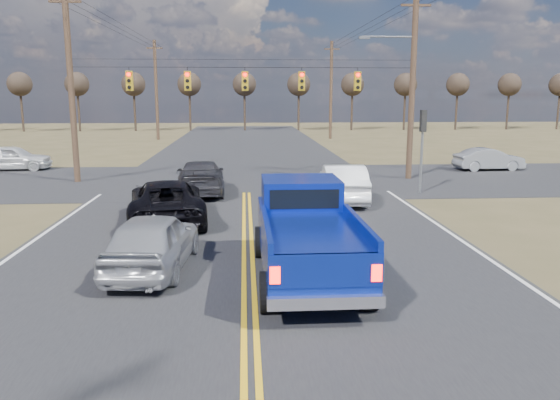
{
  "coord_description": "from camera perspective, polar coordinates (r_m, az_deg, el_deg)",
  "views": [
    {
      "loc": [
        -0.06,
        -11.45,
        4.59
      ],
      "look_at": [
        0.97,
        4.5,
        1.5
      ],
      "focal_mm": 35.0,
      "sensor_mm": 36.0,
      "label": 1
    }
  ],
  "objects": [
    {
      "name": "treeline",
      "position": [
        38.43,
        -3.71,
        12.58
      ],
      "size": [
        87.0,
        117.8,
        7.4
      ],
      "color": "#33261C",
      "rests_on": "ground"
    },
    {
      "name": "ground",
      "position": [
        12.34,
        -3.22,
        -10.93
      ],
      "size": [
        160.0,
        160.0,
        0.0
      ],
      "primitive_type": "plane",
      "color": "brown",
      "rests_on": "ground"
    },
    {
      "name": "cross_car_west",
      "position": [
        37.5,
        -26.19,
        3.99
      ],
      "size": [
        2.1,
        4.66,
        1.55
      ],
      "primitive_type": "imported",
      "rotation": [
        0.0,
        0.0,
        1.63
      ],
      "color": "silver",
      "rests_on": "ground"
    },
    {
      "name": "pickup_truck",
      "position": [
        13.8,
        2.76,
        -3.56
      ],
      "size": [
        2.53,
        6.26,
        2.35
      ],
      "rotation": [
        0.0,
        0.0,
        0.01
      ],
      "color": "black",
      "rests_on": "ground"
    },
    {
      "name": "cross_car_east_near",
      "position": [
        35.99,
        20.99,
        3.99
      ],
      "size": [
        1.73,
        4.25,
        1.37
      ],
      "primitive_type": "imported",
      "rotation": [
        0.0,
        0.0,
        1.64
      ],
      "color": "gray",
      "rests_on": "ground"
    },
    {
      "name": "utility_poles",
      "position": [
        28.46,
        -3.67,
        12.21
      ],
      "size": [
        19.6,
        58.32,
        10.0
      ],
      "color": "#473323",
      "rests_on": "ground"
    },
    {
      "name": "road_main",
      "position": [
        21.94,
        -3.47,
        -1.16
      ],
      "size": [
        14.0,
        120.0,
        0.02
      ],
      "primitive_type": "cube",
      "color": "#28282B",
      "rests_on": "ground"
    },
    {
      "name": "white_car_queue",
      "position": [
        23.89,
        6.6,
        1.79
      ],
      "size": [
        2.07,
        5.07,
        1.63
      ],
      "primitive_type": "imported",
      "rotation": [
        0.0,
        0.0,
        3.07
      ],
      "color": "white",
      "rests_on": "ground"
    },
    {
      "name": "black_suv",
      "position": [
        20.32,
        -11.78,
        -0.1
      ],
      "size": [
        3.4,
        5.94,
        1.56
      ],
      "primitive_type": "imported",
      "rotation": [
        0.0,
        0.0,
        3.29
      ],
      "color": "black",
      "rests_on": "ground"
    },
    {
      "name": "silver_suv",
      "position": [
        14.82,
        -13.16,
        -4.21
      ],
      "size": [
        2.26,
        4.78,
        1.58
      ],
      "primitive_type": "imported",
      "rotation": [
        0.0,
        0.0,
        3.05
      ],
      "color": "#A1A2A9",
      "rests_on": "ground"
    },
    {
      "name": "dgrey_car_queue",
      "position": [
        25.91,
        -8.29,
        2.37
      ],
      "size": [
        2.49,
        5.49,
        1.56
      ],
      "primitive_type": "imported",
      "rotation": [
        0.0,
        0.0,
        3.2
      ],
      "color": "#313136",
      "rests_on": "ground"
    },
    {
      "name": "road_cross",
      "position": [
        29.81,
        -3.55,
        2.07
      ],
      "size": [
        120.0,
        12.0,
        0.02
      ],
      "primitive_type": "cube",
      "color": "#28282B",
      "rests_on": "ground"
    },
    {
      "name": "signal_gantry",
      "position": [
        29.25,
        -2.67,
        11.86
      ],
      "size": [
        19.6,
        4.83,
        10.0
      ],
      "color": "#473323",
      "rests_on": "ground"
    }
  ]
}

